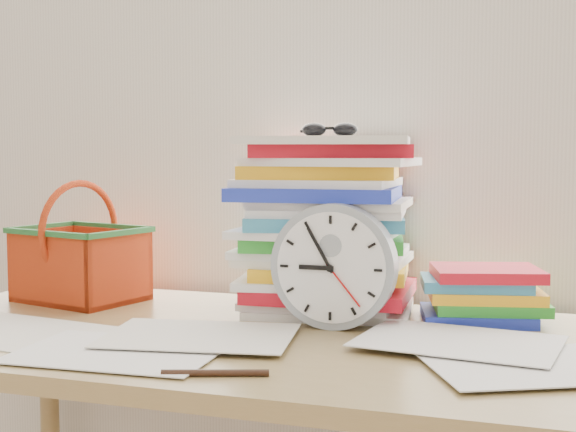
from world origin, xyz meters
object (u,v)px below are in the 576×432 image
(desk, at_px, (262,375))
(clock, at_px, (334,266))
(paper_stack, at_px, (327,225))
(basket, at_px, (80,242))
(book_stack, at_px, (484,294))

(desk, bearing_deg, clock, 37.29)
(paper_stack, relative_size, basket, 1.38)
(desk, height_order, paper_stack, paper_stack)
(paper_stack, xyz_separation_m, clock, (0.05, -0.14, -0.06))
(desk, relative_size, paper_stack, 4.04)
(clock, relative_size, book_stack, 0.92)
(paper_stack, bearing_deg, basket, -174.14)
(clock, xyz_separation_m, book_stack, (0.25, 0.15, -0.06))
(basket, bearing_deg, clock, 5.60)
(clock, distance_m, basket, 0.59)
(paper_stack, xyz_separation_m, basket, (-0.53, -0.05, -0.05))
(book_stack, distance_m, basket, 0.84)
(desk, relative_size, book_stack, 5.70)
(desk, relative_size, clock, 6.19)
(paper_stack, bearing_deg, book_stack, 0.61)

